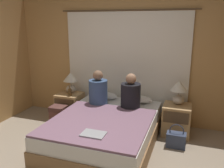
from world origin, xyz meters
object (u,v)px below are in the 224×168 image
(lamp_left, at_px, (70,81))
(laptop_on_bed, at_px, (94,134))
(pillow_left, at_px, (105,96))
(nightstand_left, at_px, (70,106))
(person_left_in_bed, at_px, (98,91))
(nightstand_right, at_px, (176,120))
(bed, at_px, (106,130))
(beer_bottle_on_left_stand, at_px, (70,92))
(person_right_in_bed, at_px, (131,94))
(backpack_on_floor, at_px, (59,115))
(pillow_right, at_px, (138,99))
(lamp_right, at_px, (179,90))
(handbag_on_floor, at_px, (176,139))

(lamp_left, distance_m, laptop_on_bed, 1.86)
(lamp_left, height_order, pillow_left, lamp_left)
(nightstand_left, relative_size, person_left_in_bed, 0.86)
(nightstand_right, distance_m, person_left_in_bed, 1.44)
(bed, xyz_separation_m, lamp_left, (-1.03, 0.78, 0.55))
(nightstand_right, bearing_deg, pillow_left, 175.10)
(nightstand_right, distance_m, beer_bottle_on_left_stand, 2.00)
(nightstand_left, height_order, beer_bottle_on_left_stand, beer_bottle_on_left_stand)
(nightstand_right, xyz_separation_m, lamp_left, (-2.06, 0.07, 0.51))
(person_right_in_bed, height_order, backpack_on_floor, person_right_in_bed)
(nightstand_right, height_order, person_right_in_bed, person_right_in_bed)
(lamp_left, height_order, person_left_in_bed, person_left_in_bed)
(pillow_right, bearing_deg, lamp_left, -177.89)
(lamp_left, distance_m, person_right_in_bed, 1.33)
(nightstand_right, bearing_deg, bed, -145.26)
(lamp_right, relative_size, pillow_right, 0.83)
(pillow_left, relative_size, person_right_in_bed, 0.82)
(nightstand_left, distance_m, lamp_left, 0.51)
(person_left_in_bed, distance_m, handbag_on_floor, 1.53)
(bed, distance_m, laptop_on_bed, 0.74)
(lamp_right, relative_size, beer_bottle_on_left_stand, 2.02)
(lamp_right, xyz_separation_m, handbag_on_floor, (0.04, -0.51, -0.65))
(nightstand_left, relative_size, laptop_on_bed, 1.72)
(nightstand_left, distance_m, laptop_on_bed, 1.80)
(pillow_right, height_order, beer_bottle_on_left_stand, beer_bottle_on_left_stand)
(nightstand_left, relative_size, nightstand_right, 1.00)
(lamp_right, bearing_deg, person_right_in_bed, -159.44)
(bed, relative_size, lamp_right, 4.96)
(person_left_in_bed, bearing_deg, laptop_on_bed, -70.54)
(nightstand_left, bearing_deg, person_left_in_bed, -17.29)
(bed, relative_size, laptop_on_bed, 6.57)
(lamp_left, bearing_deg, bed, -37.17)
(bed, relative_size, handbag_on_floor, 5.31)
(beer_bottle_on_left_stand, bearing_deg, person_left_in_bed, -8.40)
(pillow_left, xyz_separation_m, person_left_in_bed, (0.00, -0.34, 0.19))
(pillow_left, distance_m, beer_bottle_on_left_stand, 0.66)
(nightstand_left, distance_m, pillow_left, 0.76)
(nightstand_left, height_order, pillow_left, pillow_left)
(beer_bottle_on_left_stand, distance_m, laptop_on_bed, 1.64)
(lamp_left, height_order, lamp_right, same)
(laptop_on_bed, bearing_deg, lamp_right, 57.26)
(lamp_left, height_order, beer_bottle_on_left_stand, lamp_left)
(person_right_in_bed, distance_m, backpack_on_floor, 1.42)
(bed, height_order, pillow_left, pillow_left)
(nightstand_right, height_order, backpack_on_floor, nightstand_right)
(laptop_on_bed, xyz_separation_m, handbag_on_floor, (0.98, 0.95, -0.38))
(lamp_right, distance_m, beer_bottle_on_left_stand, 1.99)
(nightstand_right, relative_size, handbag_on_floor, 1.39)
(pillow_left, xyz_separation_m, pillow_right, (0.66, 0.00, 0.00))
(pillow_right, relative_size, backpack_on_floor, 1.22)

